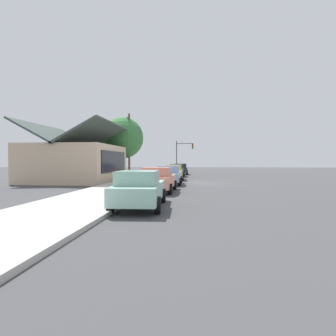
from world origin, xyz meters
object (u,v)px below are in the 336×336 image
utility_pole_wooden (129,144)px  car_seafoam (140,189)px  car_navy (177,170)px  fire_hydrant_red (169,172)px  traffic_light_main (183,152)px  car_skyblue (169,175)px  car_charcoal (181,169)px  shade_tree (123,138)px  car_mustard (174,172)px  car_coral (158,179)px

utility_pole_wooden → car_seafoam: bearing=-165.0°
car_navy → fire_hydrant_red: (3.19, 1.33, -0.32)m
car_navy → traffic_light_main: size_ratio=0.87×
car_skyblue → car_charcoal: same height
car_navy → car_charcoal: bearing=-4.1°
car_skyblue → car_charcoal: bearing=-0.7°
car_navy → utility_pole_wooden: size_ratio=0.60×
shade_tree → car_mustard: bearing=-119.2°
car_navy → car_coral: bearing=177.9°
shade_tree → utility_pole_wooden: utility_pole_wooden is taller
car_mustard → utility_pole_wooden: bearing=58.7°
shade_tree → traffic_light_main: (12.48, -6.60, -1.24)m
car_navy → traffic_light_main: bearing=-4.1°
car_skyblue → car_charcoal: size_ratio=0.98×
car_seafoam → car_navy: (23.32, 0.09, -0.00)m
fire_hydrant_red → car_skyblue: bearing=-174.1°
car_mustard → fire_hydrant_red: (9.21, 1.49, -0.32)m
car_coral → fire_hydrant_red: bearing=4.9°
car_charcoal → fire_hydrant_red: car_charcoal is taller
car_charcoal → traffic_light_main: (4.55, -0.15, 2.68)m
shade_tree → fire_hydrant_red: shade_tree is taller
car_navy → fire_hydrant_red: 3.47m
car_mustard → shade_tree: bearing=57.7°
car_coral → utility_pole_wooden: 15.53m
car_navy → fire_hydrant_red: size_ratio=6.37×
shade_tree → utility_pole_wooden: size_ratio=0.96×
car_skyblue → shade_tree: bearing=33.7°
car_coral → fire_hydrant_red: car_coral is taller
car_navy → shade_tree: 7.79m
car_skyblue → shade_tree: 12.12m
shade_tree → utility_pole_wooden: (-0.66, -0.95, -0.80)m
car_mustard → car_navy: (6.02, 0.16, -0.00)m
car_charcoal → traffic_light_main: bearing=-5.2°
car_skyblue → car_coral: bearing=177.3°
car_coral → car_charcoal: size_ratio=1.04×
utility_pole_wooden → traffic_light_main: bearing=-23.3°
car_seafoam → utility_pole_wooden: bearing=12.1°
car_navy → traffic_light_main: (10.05, -0.33, 2.68)m
car_charcoal → shade_tree: 10.95m
car_skyblue → car_mustard: bearing=-0.2°
car_mustard → car_charcoal: same height
car_mustard → traffic_light_main: (16.07, -0.17, 2.68)m
car_seafoam → car_charcoal: bearing=-3.0°
car_navy → shade_tree: bearing=108.9°
car_coral → car_skyblue: size_ratio=1.06×
car_navy → utility_pole_wooden: utility_pole_wooden is taller
car_skyblue → fire_hydrant_red: car_skyblue is taller
car_charcoal → car_mustard: bearing=176.6°
fire_hydrant_red → car_navy: bearing=-157.3°
car_skyblue → car_navy: bearing=0.2°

